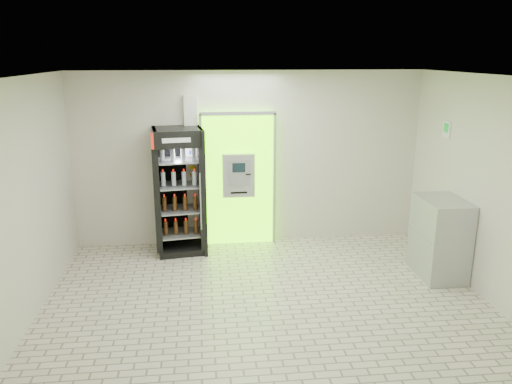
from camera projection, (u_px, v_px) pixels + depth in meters
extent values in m
plane|color=beige|center=(267.00, 306.00, 6.67)|extent=(6.00, 6.00, 0.00)
plane|color=beige|center=(249.00, 159.00, 8.66)|extent=(6.00, 0.00, 6.00)
plane|color=beige|center=(311.00, 288.00, 3.87)|extent=(6.00, 0.00, 6.00)
plane|color=beige|center=(19.00, 206.00, 5.95)|extent=(0.00, 5.00, 5.00)
plane|color=beige|center=(493.00, 192.00, 6.58)|extent=(0.00, 5.00, 5.00)
plane|color=white|center=(269.00, 77.00, 5.86)|extent=(6.00, 6.00, 0.00)
cube|color=#64F600|center=(238.00, 179.00, 8.66)|extent=(1.20, 0.12, 2.30)
cube|color=gray|center=(238.00, 114.00, 8.29)|extent=(1.28, 0.04, 0.06)
cube|color=gray|center=(202.00, 181.00, 8.53)|extent=(0.04, 0.04, 2.30)
cube|color=gray|center=(275.00, 180.00, 8.66)|extent=(0.04, 0.04, 2.30)
cube|color=black|center=(244.00, 216.00, 8.80)|extent=(0.62, 0.01, 0.67)
cube|color=black|center=(218.00, 133.00, 8.36)|extent=(0.22, 0.01, 0.18)
cube|color=#A7AAAE|center=(239.00, 175.00, 8.53)|extent=(0.55, 0.12, 0.75)
cube|color=black|center=(239.00, 168.00, 8.43)|extent=(0.22, 0.01, 0.16)
cube|color=gray|center=(239.00, 184.00, 8.51)|extent=(0.16, 0.01, 0.12)
cube|color=black|center=(248.00, 174.00, 8.48)|extent=(0.09, 0.01, 0.02)
cube|color=black|center=(239.00, 193.00, 8.55)|extent=(0.28, 0.01, 0.03)
cube|color=silver|center=(193.00, 172.00, 8.56)|extent=(0.22, 0.10, 2.60)
cube|color=#193FB2|center=(192.00, 153.00, 8.42)|extent=(0.09, 0.01, 0.06)
cube|color=red|center=(192.00, 160.00, 8.45)|extent=(0.09, 0.01, 0.06)
cube|color=yellow|center=(193.00, 168.00, 8.48)|extent=(0.09, 0.01, 0.06)
cube|color=orange|center=(193.00, 175.00, 8.52)|extent=(0.09, 0.01, 0.06)
cube|color=red|center=(193.00, 182.00, 8.55)|extent=(0.09, 0.01, 0.06)
cube|color=black|center=(180.00, 191.00, 8.30)|extent=(0.88, 0.81, 2.10)
cube|color=black|center=(180.00, 186.00, 8.62)|extent=(0.79, 0.16, 2.10)
cube|color=red|center=(176.00, 140.00, 7.72)|extent=(0.77, 0.11, 0.25)
cube|color=white|center=(176.00, 140.00, 7.71)|extent=(0.44, 0.06, 0.07)
cube|color=black|center=(182.00, 247.00, 8.57)|extent=(0.88, 0.81, 0.11)
cylinder|color=gray|center=(201.00, 202.00, 8.00)|extent=(0.03, 0.03, 0.95)
cube|color=gray|center=(181.00, 233.00, 8.50)|extent=(0.74, 0.69, 0.02)
cube|color=gray|center=(180.00, 209.00, 8.39)|extent=(0.74, 0.69, 0.02)
cube|color=gray|center=(179.00, 185.00, 8.27)|extent=(0.74, 0.69, 0.02)
cube|color=gray|center=(178.00, 160.00, 8.16)|extent=(0.74, 0.69, 0.02)
cube|color=#A7AAAE|center=(440.00, 238.00, 7.46)|extent=(0.61, 0.91, 1.20)
cube|color=gray|center=(421.00, 235.00, 7.41)|extent=(0.01, 0.88, 0.01)
cube|color=white|center=(447.00, 130.00, 7.75)|extent=(0.02, 0.22, 0.26)
cube|color=#0D982A|center=(446.00, 128.00, 7.75)|extent=(0.00, 0.14, 0.14)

